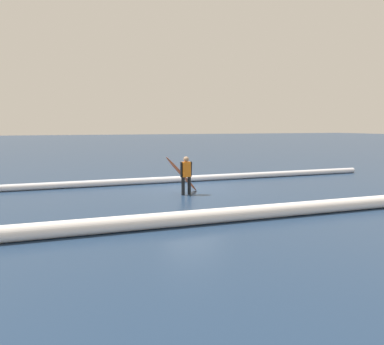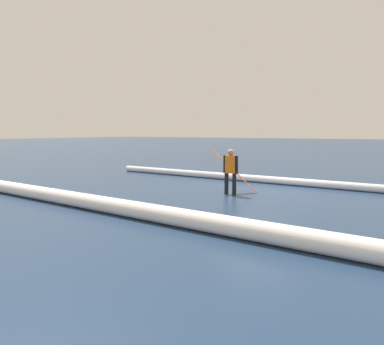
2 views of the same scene
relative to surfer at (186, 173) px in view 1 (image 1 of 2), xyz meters
The scene contains 5 objects.
ground_plane 1.44m from the surfer, 120.97° to the right, with size 199.25×199.25×0.00m, color navy.
surfer is the anchor object (origin of this frame).
surfboard 0.40m from the surfer, 81.54° to the right, with size 1.67×0.96×1.60m.
wave_crest_foreground 3.68m from the surfer, 121.04° to the right, with size 0.30×0.30×19.29m, color white.
wave_crest_midground 4.23m from the surfer, 87.23° to the left, with size 0.43×0.43×18.55m, color white.
Camera 1 is at (4.97, 13.96, 2.77)m, focal length 32.10 mm.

